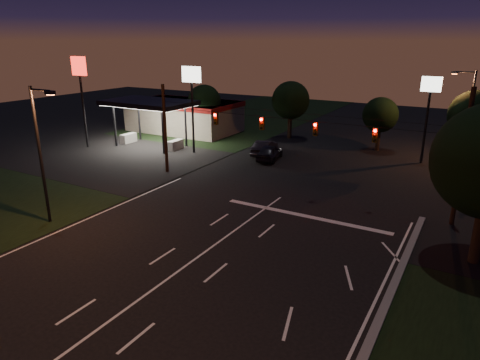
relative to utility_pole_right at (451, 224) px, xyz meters
The scene contains 19 objects.
ground 19.21m from the utility_pole_right, 128.66° to the right, with size 140.00×140.00×0.00m, color black.
cross_street_left 32.02m from the utility_pole_right, behind, with size 20.00×16.00×0.02m, color black.
center_line 24.19m from the utility_pole_right, 119.74° to the right, with size 0.14×40.00×0.01m, color silver.
stop_bar 9.66m from the utility_pole_right, 158.75° to the right, with size 12.00×0.50×0.01m, color silver.
utility_pole_right is the anchor object (origin of this frame).
utility_pole_left 24.00m from the utility_pole_right, behind, with size 0.28×0.28×8.00m, color black.
signal_span 13.20m from the utility_pole_right, behind, with size 24.00×0.40×1.56m.
gas_station 37.27m from the utility_pole_right, 155.56° to the left, with size 14.20×16.10×5.25m.
pole_sign_left_near 27.82m from the utility_pole_right, 164.93° to the left, with size 2.20×0.30×9.10m.
pole_sign_left_far 38.87m from the utility_pole_right, behind, with size 2.00×0.30×10.00m.
pole_sign_right 16.73m from the utility_pole_right, 104.93° to the left, with size 1.80×0.30×8.40m.
street_light_left 27.14m from the utility_pole_right, 150.78° to the right, with size 2.20×0.35×9.00m.
street_light_right_far 17.81m from the utility_pole_right, 92.57° to the left, with size 2.20×0.35×9.00m.
tree_far_a 33.84m from the utility_pole_right, 153.24° to the left, with size 4.20×4.20×6.42m.
tree_far_b 28.04m from the utility_pole_right, 136.25° to the left, with size 4.60×4.60×6.98m.
tree_far_c 20.58m from the utility_pole_right, 116.39° to the left, with size 3.80×3.80×5.86m.
tree_far_d 16.84m from the utility_pole_right, 89.92° to the left, with size 4.80×4.80×7.30m.
car_oncoming_a 19.58m from the utility_pole_right, 154.23° to the left, with size 1.85×4.61×1.57m, color black.
car_oncoming_b 21.55m from the utility_pole_right, 151.93° to the left, with size 1.61×4.62×1.52m, color black.
Camera 1 is at (12.79, -14.59, 11.64)m, focal length 32.00 mm.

